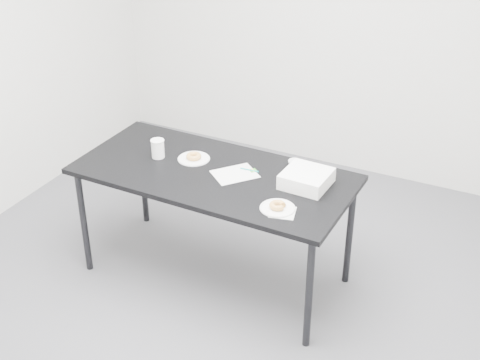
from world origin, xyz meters
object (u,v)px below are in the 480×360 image
at_px(scorecard, 235,174).
at_px(donut_near, 278,205).
at_px(pen, 249,170).
at_px(plate_far, 194,159).
at_px(donut_far, 194,156).
at_px(table, 214,181).
at_px(coffee_cup, 158,149).
at_px(bakery_box, 306,179).
at_px(plate_near, 278,208).

bearing_deg(scorecard, donut_near, 7.00).
bearing_deg(donut_near, pen, 135.26).
bearing_deg(plate_far, donut_far, 0.00).
xyz_separation_m(table, plate_far, (-0.20, 0.10, 0.06)).
relative_size(pen, coffee_cup, 0.97).
bearing_deg(scorecard, bakery_box, 48.54).
bearing_deg(plate_far, pen, 2.81).
distance_m(plate_near, donut_near, 0.02).
height_order(plate_far, coffee_cup, coffee_cup).
bearing_deg(coffee_cup, plate_far, 19.31).
xyz_separation_m(table, plate_near, (0.52, -0.22, 0.06)).
relative_size(pen, plate_near, 0.60).
relative_size(scorecard, pen, 2.15).
bearing_deg(plate_near, donut_near, 0.00).
distance_m(plate_far, donut_far, 0.02).
bearing_deg(donut_far, coffee_cup, -160.69).
distance_m(table, plate_far, 0.23).
bearing_deg(scorecard, donut_far, -150.93).
xyz_separation_m(plate_near, plate_far, (-0.72, 0.31, -0.00)).
distance_m(table, pen, 0.23).
relative_size(table, coffee_cup, 14.12).
distance_m(pen, donut_near, 0.47).
xyz_separation_m(table, donut_near, (0.52, -0.22, 0.08)).
bearing_deg(coffee_cup, pen, 8.99).
xyz_separation_m(scorecard, plate_near, (0.40, -0.25, 0.00)).
bearing_deg(scorecard, plate_far, -150.93).
relative_size(table, bakery_box, 6.53).
distance_m(scorecard, plate_near, 0.47).
height_order(scorecard, donut_far, donut_far).
xyz_separation_m(table, donut_far, (-0.20, 0.10, 0.08)).
bearing_deg(bakery_box, plate_near, -95.34).
xyz_separation_m(pen, donut_near, (0.33, -0.33, 0.02)).
relative_size(pen, donut_far, 1.24).
height_order(donut_near, coffee_cup, coffee_cup).
distance_m(donut_near, donut_far, 0.79).
relative_size(pen, donut_near, 1.27).
bearing_deg(bakery_box, scorecard, -168.43).
bearing_deg(plate_near, coffee_cup, 165.89).
bearing_deg(pen, bakery_box, -4.82).
bearing_deg(coffee_cup, donut_near, -14.11).
height_order(pen, donut_near, donut_near).
height_order(plate_near, donut_near, donut_near).
distance_m(pen, bakery_box, 0.38).
bearing_deg(scorecard, pen, 91.53).
bearing_deg(table, plate_near, -21.33).
bearing_deg(bakery_box, coffee_cup, -172.40).
relative_size(table, donut_far, 17.97).
bearing_deg(table, plate_far, 155.07).
bearing_deg(donut_near, coffee_cup, 165.89).
bearing_deg(pen, plate_near, -48.20).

